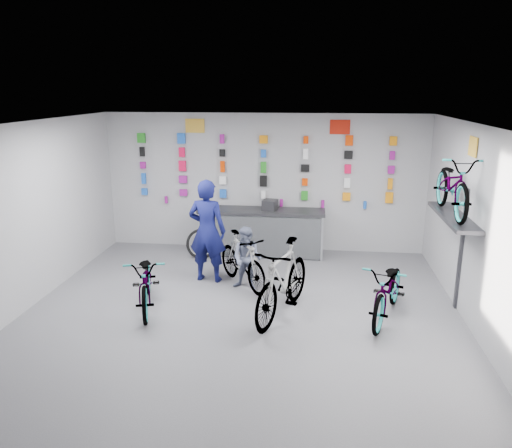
# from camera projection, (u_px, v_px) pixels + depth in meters

# --- Properties ---
(floor) EXTENTS (8.00, 8.00, 0.00)m
(floor) POSITION_uv_depth(u_px,v_px,m) (236.00, 329.00, 7.51)
(floor) COLOR #525257
(floor) RESTS_ON ground
(ceiling) EXTENTS (8.00, 8.00, 0.00)m
(ceiling) POSITION_uv_depth(u_px,v_px,m) (233.00, 127.00, 6.71)
(ceiling) COLOR white
(ceiling) RESTS_ON wall_back
(wall_back) EXTENTS (7.00, 0.00, 7.00)m
(wall_back) POSITION_uv_depth(u_px,v_px,m) (264.00, 183.00, 10.94)
(wall_back) COLOR #AFAFB1
(wall_back) RESTS_ON floor
(wall_front) EXTENTS (7.00, 0.00, 7.00)m
(wall_front) POSITION_uv_depth(u_px,v_px,m) (138.00, 404.00, 3.28)
(wall_front) COLOR #AFAFB1
(wall_front) RESTS_ON floor
(wall_left) EXTENTS (0.00, 8.00, 8.00)m
(wall_left) POSITION_uv_depth(u_px,v_px,m) (5.00, 226.00, 7.51)
(wall_left) COLOR #AFAFB1
(wall_left) RESTS_ON floor
(wall_right) EXTENTS (0.00, 8.00, 8.00)m
(wall_right) POSITION_uv_depth(u_px,v_px,m) (491.00, 243.00, 6.71)
(wall_right) COLOR #AFAFB1
(wall_right) RESTS_ON floor
(counter) EXTENTS (2.70, 0.66, 1.00)m
(counter) POSITION_uv_depth(u_px,v_px,m) (261.00, 233.00, 10.77)
(counter) COLOR black
(counter) RESTS_ON floor
(merch_wall) EXTENTS (5.57, 0.08, 1.56)m
(merch_wall) POSITION_uv_depth(u_px,v_px,m) (264.00, 169.00, 10.79)
(merch_wall) COLOR blue
(merch_wall) RESTS_ON wall_back
(wall_bracket) EXTENTS (0.39, 1.90, 2.00)m
(wall_bracket) POSITION_uv_depth(u_px,v_px,m) (454.00, 222.00, 7.89)
(wall_bracket) COLOR #333338
(wall_bracket) RESTS_ON wall_right
(sign_left) EXTENTS (0.42, 0.02, 0.30)m
(sign_left) POSITION_uv_depth(u_px,v_px,m) (195.00, 126.00, 10.77)
(sign_left) COLOR gold
(sign_left) RESTS_ON wall_back
(sign_right) EXTENTS (0.42, 0.02, 0.30)m
(sign_right) POSITION_uv_depth(u_px,v_px,m) (340.00, 127.00, 10.42)
(sign_right) COLOR red
(sign_right) RESTS_ON wall_back
(sign_side) EXTENTS (0.02, 0.40, 0.30)m
(sign_side) POSITION_uv_depth(u_px,v_px,m) (473.00, 147.00, 7.56)
(sign_side) COLOR gold
(sign_side) RESTS_ON wall_right
(bike_left) EXTENTS (1.12, 1.90, 0.94)m
(bike_left) POSITION_uv_depth(u_px,v_px,m) (147.00, 281.00, 8.13)
(bike_left) COLOR gray
(bike_left) RESTS_ON floor
(bike_center) EXTENTS (1.19, 2.09, 1.21)m
(bike_center) POSITION_uv_depth(u_px,v_px,m) (283.00, 280.00, 7.80)
(bike_center) COLOR gray
(bike_center) RESTS_ON floor
(bike_right) EXTENTS (1.20, 1.93, 0.96)m
(bike_right) POSITION_uv_depth(u_px,v_px,m) (389.00, 290.00, 7.75)
(bike_right) COLOR gray
(bike_right) RESTS_ON floor
(bike_service) EXTENTS (1.37, 1.61, 1.00)m
(bike_service) POSITION_uv_depth(u_px,v_px,m) (242.00, 260.00, 9.03)
(bike_service) COLOR gray
(bike_service) RESTS_ON floor
(bike_wall) EXTENTS (0.63, 1.80, 0.95)m
(bike_wall) POSITION_uv_depth(u_px,v_px,m) (453.00, 185.00, 7.74)
(bike_wall) COLOR gray
(bike_wall) RESTS_ON wall_bracket
(clerk) EXTENTS (0.75, 0.54, 1.93)m
(clerk) POSITION_uv_depth(u_px,v_px,m) (207.00, 231.00, 9.19)
(clerk) COLOR #0F134E
(clerk) RESTS_ON floor
(customer) EXTENTS (0.64, 0.55, 1.15)m
(customer) POSITION_uv_depth(u_px,v_px,m) (247.00, 258.00, 8.88)
(customer) COLOR slate
(customer) RESTS_ON floor
(spare_wheel) EXTENTS (0.66, 0.30, 0.63)m
(spare_wheel) POSITION_uv_depth(u_px,v_px,m) (201.00, 244.00, 10.60)
(spare_wheel) COLOR black
(spare_wheel) RESTS_ON floor
(register) EXTENTS (0.34, 0.35, 0.22)m
(register) POSITION_uv_depth(u_px,v_px,m) (270.00, 205.00, 10.59)
(register) COLOR black
(register) RESTS_ON counter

